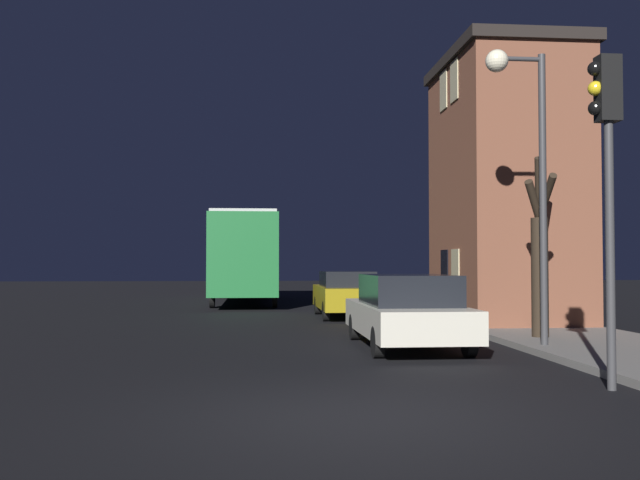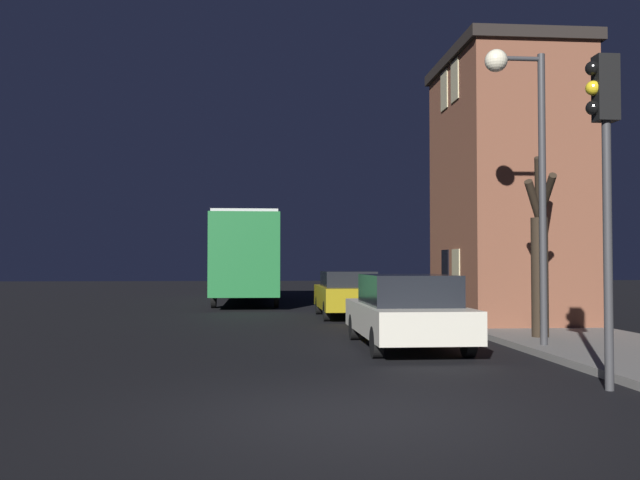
# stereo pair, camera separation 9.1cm
# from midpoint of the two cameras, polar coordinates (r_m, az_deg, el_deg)

# --- Properties ---
(ground_plane) EXTENTS (120.00, 120.00, 0.00)m
(ground_plane) POSITION_cam_midpoint_polar(r_m,az_deg,el_deg) (8.24, 3.17, -13.81)
(ground_plane) COLOR black
(brick_building) EXTENTS (3.39, 5.04, 7.39)m
(brick_building) POSITION_cam_midpoint_polar(r_m,az_deg,el_deg) (20.47, 14.80, 4.19)
(brick_building) COLOR brown
(brick_building) RESTS_ON sidewalk
(streetlamp) EXTENTS (1.19, 0.44, 5.72)m
(streetlamp) POSITION_cam_midpoint_polar(r_m,az_deg,el_deg) (14.50, 16.04, 8.05)
(streetlamp) COLOR #38383A
(streetlamp) RESTS_ON sidewalk
(traffic_light) EXTENTS (0.43, 0.24, 4.53)m
(traffic_light) POSITION_cam_midpoint_polar(r_m,az_deg,el_deg) (10.45, 22.02, 6.71)
(traffic_light) COLOR #38383A
(traffic_light) RESTS_ON ground
(bare_tree) EXTENTS (1.39, 2.39, 3.79)m
(bare_tree) POSITION_cam_midpoint_polar(r_m,az_deg,el_deg) (15.96, 17.36, -1.02)
(bare_tree) COLOR #2D2319
(bare_tree) RESTS_ON sidewalk
(bus) EXTENTS (2.56, 11.87, 3.66)m
(bus) POSITION_cam_midpoint_polar(r_m,az_deg,el_deg) (31.14, -5.77, -0.98)
(bus) COLOR #1E6B33
(bus) RESTS_ON ground
(car_near_lane) EXTENTS (1.86, 4.71, 1.47)m
(car_near_lane) POSITION_cam_midpoint_polar(r_m,az_deg,el_deg) (14.48, 7.08, -5.61)
(car_near_lane) COLOR beige
(car_near_lane) RESTS_ON ground
(car_mid_lane) EXTENTS (1.73, 4.38, 1.45)m
(car_mid_lane) POSITION_cam_midpoint_polar(r_m,az_deg,el_deg) (22.36, 2.30, -4.28)
(car_mid_lane) COLOR olive
(car_mid_lane) RESTS_ON ground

